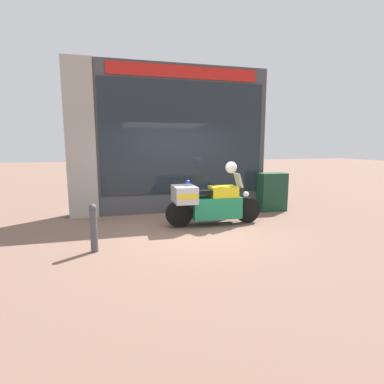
{
  "coord_description": "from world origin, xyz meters",
  "views": [
    {
      "loc": [
        -1.58,
        -6.28,
        1.88
      ],
      "look_at": [
        0.27,
        0.79,
        0.73
      ],
      "focal_mm": 28.0,
      "sensor_mm": 36.0,
      "label": 1
    }
  ],
  "objects_px": {
    "utility_cabinet": "(272,192)",
    "street_bollard": "(94,227)",
    "paramedic_motorcycle": "(208,202)",
    "white_helmet": "(231,167)"
  },
  "relations": [
    {
      "from": "utility_cabinet",
      "to": "street_bollard",
      "type": "bearing_deg",
      "value": -154.54
    },
    {
      "from": "utility_cabinet",
      "to": "street_bollard",
      "type": "xyz_separation_m",
      "value": [
        -4.77,
        -2.27,
        -0.09
      ]
    },
    {
      "from": "paramedic_motorcycle",
      "to": "white_helmet",
      "type": "height_order",
      "value": "white_helmet"
    },
    {
      "from": "street_bollard",
      "to": "paramedic_motorcycle",
      "type": "bearing_deg",
      "value": 25.69
    },
    {
      "from": "paramedic_motorcycle",
      "to": "white_helmet",
      "type": "distance_m",
      "value": 0.98
    },
    {
      "from": "white_helmet",
      "to": "street_bollard",
      "type": "distance_m",
      "value": 3.4
    },
    {
      "from": "paramedic_motorcycle",
      "to": "utility_cabinet",
      "type": "bearing_deg",
      "value": 25.87
    },
    {
      "from": "white_helmet",
      "to": "street_bollard",
      "type": "height_order",
      "value": "white_helmet"
    },
    {
      "from": "utility_cabinet",
      "to": "white_helmet",
      "type": "relative_size",
      "value": 3.98
    },
    {
      "from": "paramedic_motorcycle",
      "to": "street_bollard",
      "type": "distance_m",
      "value": 2.78
    }
  ]
}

